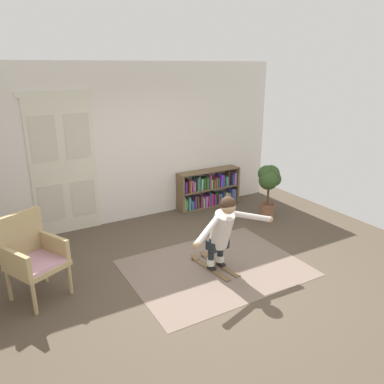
{
  "coord_description": "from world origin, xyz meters",
  "views": [
    {
      "loc": [
        -2.52,
        -3.92,
        2.83
      ],
      "look_at": [
        0.11,
        0.66,
        1.05
      ],
      "focal_mm": 35.31,
      "sensor_mm": 36.0,
      "label": 1
    }
  ],
  "objects_px": {
    "potted_plant": "(269,182)",
    "person_skier": "(223,229)",
    "wicker_chair": "(32,254)",
    "skis_pair": "(214,266)",
    "bookshelf": "(208,190)"
  },
  "relations": [
    {
      "from": "potted_plant",
      "to": "person_skier",
      "type": "relative_size",
      "value": 0.73
    },
    {
      "from": "wicker_chair",
      "to": "skis_pair",
      "type": "height_order",
      "value": "wicker_chair"
    },
    {
      "from": "bookshelf",
      "to": "skis_pair",
      "type": "bearing_deg",
      "value": -120.21
    },
    {
      "from": "person_skier",
      "to": "potted_plant",
      "type": "bearing_deg",
      "value": 33.2
    },
    {
      "from": "bookshelf",
      "to": "potted_plant",
      "type": "relative_size",
      "value": 1.32
    },
    {
      "from": "potted_plant",
      "to": "skis_pair",
      "type": "distance_m",
      "value": 2.32
    },
    {
      "from": "wicker_chair",
      "to": "person_skier",
      "type": "relative_size",
      "value": 0.77
    },
    {
      "from": "bookshelf",
      "to": "wicker_chair",
      "type": "xyz_separation_m",
      "value": [
        -3.65,
        -1.66,
        0.23
      ]
    },
    {
      "from": "bookshelf",
      "to": "person_skier",
      "type": "relative_size",
      "value": 0.97
    },
    {
      "from": "person_skier",
      "to": "bookshelf",
      "type": "bearing_deg",
      "value": 61.92
    },
    {
      "from": "potted_plant",
      "to": "skis_pair",
      "type": "bearing_deg",
      "value": -150.64
    },
    {
      "from": "bookshelf",
      "to": "skis_pair",
      "type": "height_order",
      "value": "bookshelf"
    },
    {
      "from": "person_skier",
      "to": "wicker_chair",
      "type": "bearing_deg",
      "value": 163.48
    },
    {
      "from": "potted_plant",
      "to": "person_skier",
      "type": "height_order",
      "value": "person_skier"
    },
    {
      "from": "bookshelf",
      "to": "wicker_chair",
      "type": "bearing_deg",
      "value": -155.57
    }
  ]
}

